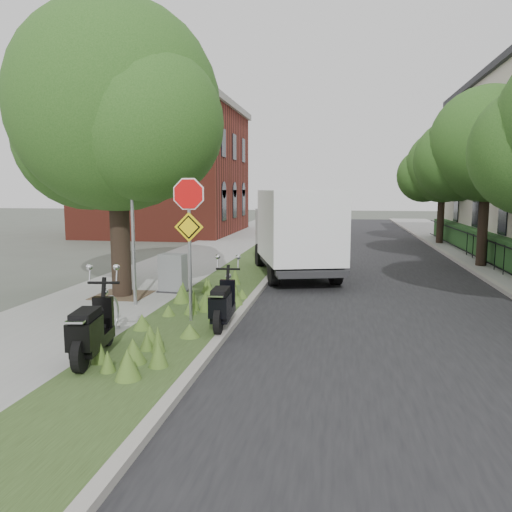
{
  "coord_description": "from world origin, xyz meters",
  "views": [
    {
      "loc": [
        1.78,
        -9.63,
        2.98
      ],
      "look_at": [
        -0.3,
        2.61,
        1.3
      ],
      "focal_mm": 35.0,
      "sensor_mm": 36.0,
      "label": 1
    }
  ],
  "objects_px": {
    "sign_assembly": "(189,220)",
    "scooter_far": "(222,308)",
    "utility_cabinet": "(173,274)",
    "box_truck": "(296,229)",
    "scooter_near": "(90,336)"
  },
  "relations": [
    {
      "from": "sign_assembly",
      "to": "scooter_far",
      "type": "bearing_deg",
      "value": -28.63
    },
    {
      "from": "utility_cabinet",
      "to": "scooter_far",
      "type": "bearing_deg",
      "value": -56.64
    },
    {
      "from": "scooter_far",
      "to": "box_truck",
      "type": "bearing_deg",
      "value": 82.63
    },
    {
      "from": "sign_assembly",
      "to": "box_truck",
      "type": "relative_size",
      "value": 0.55
    },
    {
      "from": "scooter_near",
      "to": "utility_cabinet",
      "type": "relative_size",
      "value": 1.81
    },
    {
      "from": "sign_assembly",
      "to": "scooter_far",
      "type": "xyz_separation_m",
      "value": [
        0.81,
        -0.44,
        -1.79
      ]
    },
    {
      "from": "scooter_near",
      "to": "box_truck",
      "type": "distance_m",
      "value": 9.69
    },
    {
      "from": "utility_cabinet",
      "to": "sign_assembly",
      "type": "bearing_deg",
      "value": -64.36
    },
    {
      "from": "scooter_near",
      "to": "box_truck",
      "type": "xyz_separation_m",
      "value": [
        2.57,
        9.28,
        1.06
      ]
    },
    {
      "from": "scooter_near",
      "to": "utility_cabinet",
      "type": "height_order",
      "value": "utility_cabinet"
    },
    {
      "from": "box_truck",
      "to": "scooter_far",
      "type": "bearing_deg",
      "value": -97.37
    },
    {
      "from": "box_truck",
      "to": "sign_assembly",
      "type": "bearing_deg",
      "value": -104.76
    },
    {
      "from": "sign_assembly",
      "to": "utility_cabinet",
      "type": "height_order",
      "value": "sign_assembly"
    },
    {
      "from": "scooter_near",
      "to": "scooter_far",
      "type": "relative_size",
      "value": 1.06
    },
    {
      "from": "sign_assembly",
      "to": "box_truck",
      "type": "bearing_deg",
      "value": 75.24
    }
  ]
}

